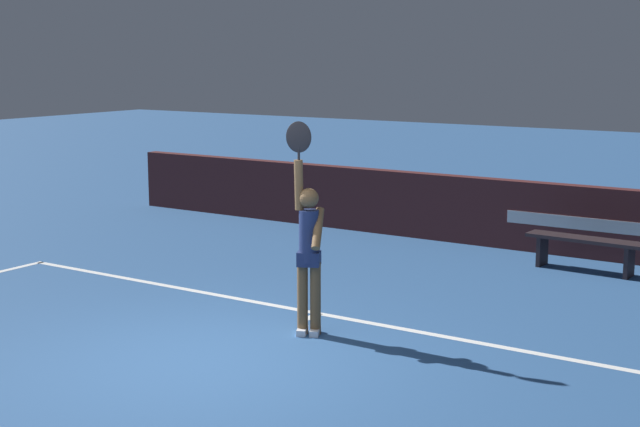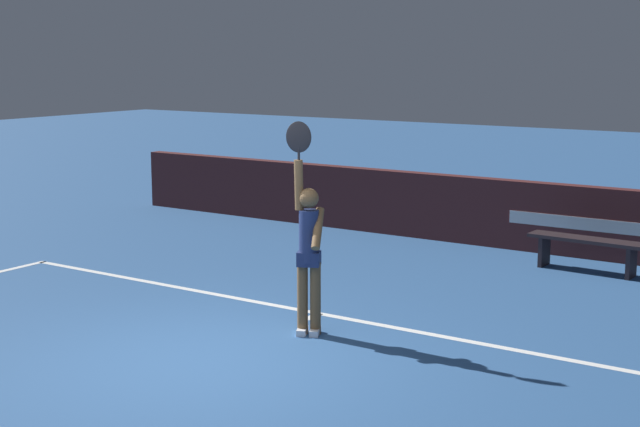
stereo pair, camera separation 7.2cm
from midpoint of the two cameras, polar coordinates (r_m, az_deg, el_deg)
The scene contains 6 objects.
ground_plane at distance 9.65m, azimuth -6.85°, elevation -9.02°, with size 60.00×60.00×0.00m, color #2E578D.
court_lines at distance 9.23m, azimuth -9.28°, elevation -9.96°, with size 10.14×5.55×0.00m.
back_wall at distance 15.30m, azimuth 10.23°, elevation 0.11°, with size 14.54×0.25×1.10m.
tennis_player at distance 10.23m, azimuth -0.51°, elevation -2.13°, with size 0.49×0.40×2.38m.
tennis_ball at distance 10.08m, azimuth -0.89°, elevation 5.32°, with size 0.07×0.07×0.07m.
courtside_bench_near at distance 13.80m, azimuth 16.22°, elevation -1.92°, with size 1.70×0.45×0.49m.
Camera 2 is at (5.99, -6.89, 3.12)m, focal length 52.11 mm.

